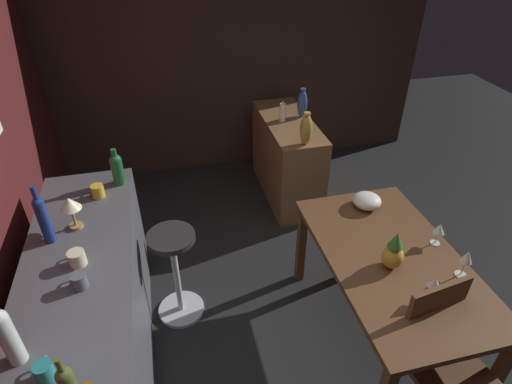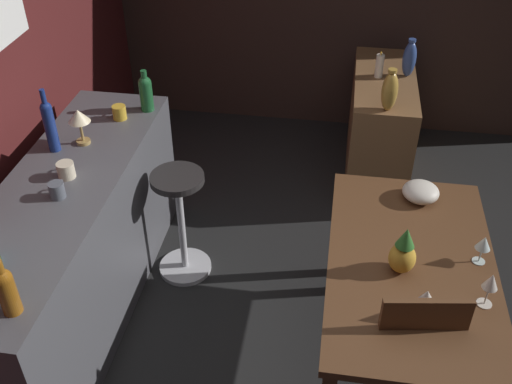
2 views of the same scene
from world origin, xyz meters
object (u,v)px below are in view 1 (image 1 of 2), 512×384
(bar_stool, at_px, (176,273))
(chair_near_window, at_px, (439,353))
(cup_teal, at_px, (44,372))
(cup_slate, at_px, (79,281))
(wine_glass_center, at_px, (467,258))
(pineapple_centerpiece, at_px, (393,253))
(wine_bottle_clear, at_px, (7,335))
(pillar_candle_tall, at_px, (283,112))
(wine_glass_left, at_px, (439,229))
(wine_bottle_cobalt, at_px, (43,217))
(wine_bottle_green, at_px, (117,168))
(cup_cream, at_px, (77,258))
(vase_ceramic_blue, at_px, (302,103))
(fruit_bowl, at_px, (367,201))
(vase_brass, at_px, (306,129))
(sideboard_cabinet, at_px, (287,158))
(counter_lamp, at_px, (70,206))
(wine_glass_right, at_px, (434,284))
(dining_table, at_px, (391,268))
(cup_mustard, at_px, (98,191))

(bar_stool, bearing_deg, chair_near_window, -127.89)
(cup_teal, xyz_separation_m, cup_slate, (0.50, -0.09, -0.00))
(wine_glass_center, relative_size, pineapple_centerpiece, 0.71)
(chair_near_window, height_order, bar_stool, chair_near_window)
(wine_bottle_clear, bearing_deg, pillar_candle_tall, -39.99)
(wine_glass_left, xyz_separation_m, wine_bottle_clear, (-0.39, 2.32, 0.21))
(wine_bottle_cobalt, distance_m, wine_bottle_green, 0.66)
(cup_cream, relative_size, pillar_candle_tall, 0.65)
(vase_ceramic_blue, bearing_deg, wine_bottle_cobalt, 125.47)
(fruit_bowl, bearing_deg, wine_bottle_green, 74.24)
(wine_bottle_clear, distance_m, vase_ceramic_blue, 3.04)
(wine_bottle_clear, height_order, vase_brass, wine_bottle_clear)
(sideboard_cabinet, relative_size, wine_glass_center, 6.09)
(sideboard_cabinet, xyz_separation_m, counter_lamp, (-1.30, 1.76, 0.65))
(wine_glass_right, relative_size, wine_glass_center, 0.87)
(wine_glass_right, xyz_separation_m, cup_slate, (0.38, 1.81, 0.09))
(wine_bottle_green, bearing_deg, pineapple_centerpiece, -124.30)
(dining_table, height_order, fruit_bowl, fruit_bowl)
(chair_near_window, bearing_deg, wine_glass_right, 5.28)
(sideboard_cabinet, distance_m, cup_cream, 2.42)
(fruit_bowl, bearing_deg, wine_glass_left, -151.71)
(cup_teal, height_order, counter_lamp, counter_lamp)
(wine_bottle_clear, xyz_separation_m, cup_slate, (0.38, -0.22, -0.12))
(wine_glass_right, height_order, pillar_candle_tall, pillar_candle_tall)
(pineapple_centerpiece, height_order, fruit_bowl, pineapple_centerpiece)
(wine_bottle_clear, xyz_separation_m, wine_bottle_cobalt, (0.79, -0.02, 0.00))
(dining_table, height_order, wine_bottle_green, wine_bottle_green)
(wine_glass_left, distance_m, wine_bottle_green, 2.14)
(wine_bottle_clear, distance_m, cup_slate, 0.45)
(fruit_bowl, height_order, vase_brass, vase_brass)
(bar_stool, bearing_deg, wine_glass_right, -123.33)
(wine_bottle_clear, distance_m, cup_mustard, 1.23)
(fruit_bowl, height_order, cup_cream, cup_cream)
(wine_glass_left, bearing_deg, wine_glass_right, 143.60)
(chair_near_window, relative_size, cup_cream, 7.14)
(cup_slate, bearing_deg, wine_glass_left, -89.57)
(wine_glass_center, xyz_separation_m, cup_cream, (0.44, 2.11, 0.07))
(wine_glass_center, bearing_deg, cup_teal, 96.12)
(wine_glass_center, xyz_separation_m, cup_teal, (-0.23, 2.17, 0.07))
(fruit_bowl, bearing_deg, pineapple_centerpiece, 167.68)
(wine_glass_right, xyz_separation_m, vase_ceramic_blue, (2.25, -0.03, 0.10))
(cup_slate, height_order, pillar_candle_tall, pillar_candle_tall)
(wine_glass_center, distance_m, counter_lamp, 2.30)
(wine_bottle_cobalt, height_order, cup_teal, wine_bottle_cobalt)
(cup_mustard, bearing_deg, vase_ceramic_blue, -59.60)
(cup_teal, bearing_deg, vase_ceramic_blue, -39.10)
(wine_bottle_green, relative_size, cup_mustard, 2.26)
(cup_teal, xyz_separation_m, vase_ceramic_blue, (2.37, -1.92, 0.01))
(wine_glass_right, xyz_separation_m, wine_bottle_cobalt, (0.80, 2.01, 0.21))
(chair_near_window, relative_size, pillar_candle_tall, 4.67)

